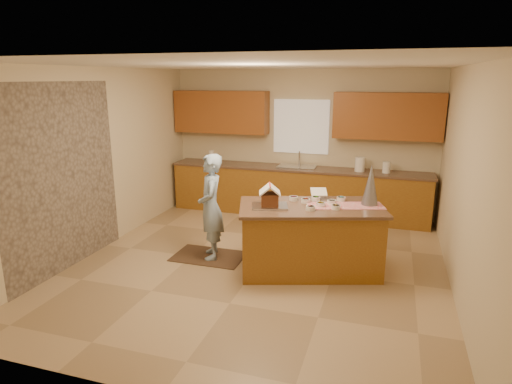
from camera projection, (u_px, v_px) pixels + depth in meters
The scene contains 28 objects.
floor at pixel (259, 265), 6.14m from camera, with size 5.50×5.50×0.00m, color tan.
ceiling at pixel (259, 65), 5.45m from camera, with size 5.50×5.50×0.00m, color silver.
wall_back at pixel (301, 142), 8.33m from camera, with size 5.50×5.50×0.00m, color beige.
wall_front at pixel (150, 243), 3.26m from camera, with size 5.50×5.50×0.00m, color beige.
wall_left at pixel (99, 160), 6.52m from camera, with size 5.50×5.50×0.00m, color beige.
wall_right at pixel (464, 184), 5.07m from camera, with size 5.50×5.50×0.00m, color beige.
stone_accent at pixel (62, 178), 5.80m from camera, with size 2.50×2.50×0.00m, color gray.
window_curtain at pixel (301, 127), 8.23m from camera, with size 1.05×0.03×1.00m, color white.
back_counter_base at pixel (297, 192), 8.29m from camera, with size 4.80×0.60×0.88m, color #8D601D.
back_counter_top at pixel (297, 169), 8.17m from camera, with size 4.85×0.63×0.04m, color brown.
upper_cabinet_left at pixel (221, 112), 8.48m from camera, with size 1.85×0.35×0.80m, color #9D5021.
upper_cabinet_right at pixel (388, 116), 7.58m from camera, with size 1.85×0.35×0.80m, color #9D5021.
sink at pixel (297, 169), 8.17m from camera, with size 0.70×0.45×0.12m, color silver.
faucet at pixel (299, 158), 8.30m from camera, with size 0.03×0.03×0.28m, color silver.
island_base at pixel (310, 240), 5.86m from camera, with size 1.79×0.89×0.88m, color #8D601D.
island_top at pixel (311, 207), 5.74m from camera, with size 1.87×0.97×0.04m, color brown.
table_runner at pixel (345, 206), 5.74m from camera, with size 0.99×0.36×0.01m, color #B80D1F.
baking_tray at pixel (270, 206), 5.69m from camera, with size 0.46×0.34×0.02m, color silver.
cookbook at pixel (319, 192), 6.08m from camera, with size 0.22×0.02×0.18m, color white.
tinsel_tree at pixel (371, 185), 5.72m from camera, with size 0.22×0.22×0.55m, color #9E9EA9.
rug at pixel (209, 256), 6.42m from camera, with size 1.03×0.67×0.01m, color black.
boy at pixel (211, 207), 6.21m from camera, with size 0.55×0.36×1.51m, color #90ADCD.
canister_a at pixel (359, 165), 7.81m from camera, with size 0.16×0.16×0.22m, color white.
canister_b at pixel (360, 164), 7.80m from camera, with size 0.18×0.18×0.26m, color white.
canister_c at pixel (386, 167), 7.68m from camera, with size 0.14×0.14×0.20m, color white.
paper_towel at pixel (211, 156), 8.64m from camera, with size 0.11×0.11×0.24m, color white.
gingerbread_house at pixel (270, 197), 5.66m from camera, with size 0.34×0.35×0.28m.
candy_bowls at pixel (319, 202), 5.81m from camera, with size 0.74×0.68×0.05m.
Camera 1 is at (1.67, -5.43, 2.54)m, focal length 30.70 mm.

